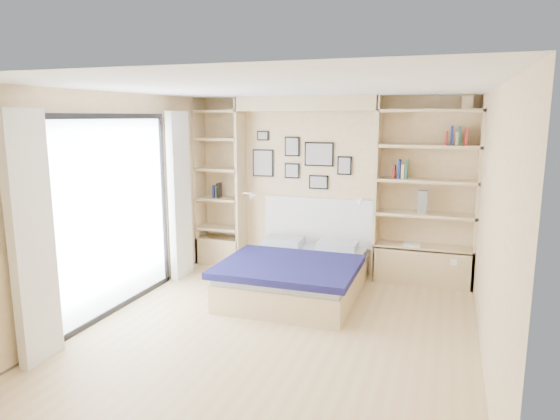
% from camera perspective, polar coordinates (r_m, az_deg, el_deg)
% --- Properties ---
extents(ground, '(4.50, 4.50, 0.00)m').
position_cam_1_polar(ground, '(5.42, -0.18, -13.61)').
color(ground, tan).
rests_on(ground, ground).
extents(room_shell, '(4.50, 4.50, 4.50)m').
position_cam_1_polar(room_shell, '(6.61, 0.91, 0.62)').
color(room_shell, beige).
rests_on(room_shell, ground).
extents(bed, '(1.63, 2.10, 1.07)m').
position_cam_1_polar(bed, '(6.39, 1.93, -7.24)').
color(bed, beige).
rests_on(bed, ground).
extents(photo_gallery, '(1.48, 0.02, 0.82)m').
position_cam_1_polar(photo_gallery, '(7.23, 2.13, 5.69)').
color(photo_gallery, black).
rests_on(photo_gallery, ground).
extents(reading_lamps, '(1.92, 0.12, 0.15)m').
position_cam_1_polar(reading_lamps, '(7.03, 2.77, 1.42)').
color(reading_lamps, silver).
rests_on(reading_lamps, ground).
extents(shelf_decor, '(3.61, 0.23, 2.03)m').
position_cam_1_polar(shelf_decor, '(6.79, 14.44, 5.75)').
color(shelf_decor, '#A51E1E').
rests_on(shelf_decor, ground).
extents(deck, '(3.20, 4.00, 0.05)m').
position_cam_1_polar(deck, '(7.34, -28.15, -8.32)').
color(deck, brown).
rests_on(deck, ground).
extents(deck_chair, '(0.62, 0.87, 0.80)m').
position_cam_1_polar(deck_chair, '(7.28, -24.87, -5.04)').
color(deck_chair, tan).
rests_on(deck_chair, ground).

